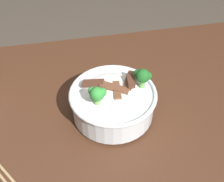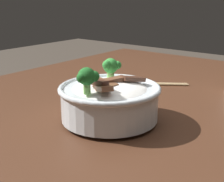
# 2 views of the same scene
# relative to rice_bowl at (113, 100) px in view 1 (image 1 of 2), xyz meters

# --- Properties ---
(dining_table) EXTENTS (1.45, 0.99, 0.77)m
(dining_table) POSITION_rel_rice_bowl_xyz_m (-0.14, -0.09, -0.17)
(dining_table) COLOR #472819
(dining_table) RESTS_ON ground
(rice_bowl) EXTENTS (0.24, 0.24, 0.14)m
(rice_bowl) POSITION_rel_rice_bowl_xyz_m (0.00, 0.00, 0.00)
(rice_bowl) COLOR silver
(rice_bowl) RESTS_ON dining_table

